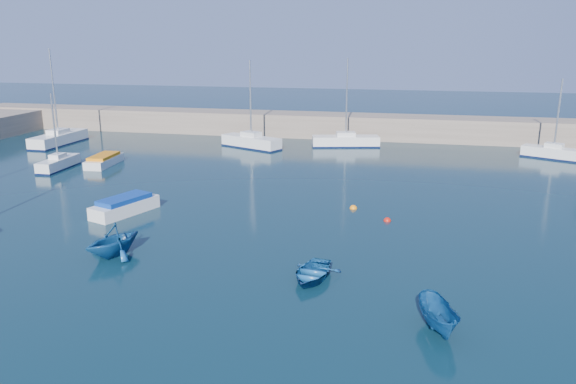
% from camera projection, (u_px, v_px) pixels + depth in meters
% --- Properties ---
extents(ground, '(220.00, 220.00, 0.00)m').
position_uv_depth(ground, '(233.00, 338.00, 21.38)').
color(ground, '#0B2530').
rests_on(ground, ground).
extents(back_wall, '(96.00, 4.50, 2.60)m').
position_uv_depth(back_wall, '(356.00, 126.00, 64.37)').
color(back_wall, '#796A5C').
rests_on(back_wall, ground).
extents(sailboat_3, '(1.53, 4.91, 6.57)m').
position_uv_depth(sailboat_3, '(58.00, 163.00, 48.86)').
color(sailboat_3, silver).
rests_on(sailboat_3, ground).
extents(sailboat_4, '(2.32, 7.74, 10.04)m').
position_uv_depth(sailboat_4, '(59.00, 138.00, 60.25)').
color(sailboat_4, silver).
rests_on(sailboat_4, ground).
extents(sailboat_5, '(6.89, 4.54, 8.93)m').
position_uv_depth(sailboat_5, '(251.00, 141.00, 58.47)').
color(sailboat_5, silver).
rests_on(sailboat_5, ground).
extents(sailboat_6, '(7.25, 3.55, 9.13)m').
position_uv_depth(sailboat_6, '(346.00, 141.00, 59.22)').
color(sailboat_6, silver).
rests_on(sailboat_6, ground).
extents(sailboat_7, '(5.69, 3.90, 7.47)m').
position_uv_depth(sailboat_7, '(553.00, 153.00, 53.14)').
color(sailboat_7, silver).
rests_on(sailboat_7, ground).
extents(motorboat_1, '(3.11, 4.93, 1.14)m').
position_uv_depth(motorboat_1, '(125.00, 206.00, 36.45)').
color(motorboat_1, silver).
rests_on(motorboat_1, ground).
extents(motorboat_2, '(2.02, 4.85, 0.98)m').
position_uv_depth(motorboat_2, '(104.00, 160.00, 50.41)').
color(motorboat_2, silver).
rests_on(motorboat_2, ground).
extents(dinghy_center, '(2.73, 3.50, 0.66)m').
position_uv_depth(dinghy_center, '(312.00, 273.00, 26.51)').
color(dinghy_center, navy).
rests_on(dinghy_center, ground).
extents(dinghy_left, '(3.90, 4.13, 1.73)m').
position_uv_depth(dinghy_left, '(113.00, 240.00, 29.27)').
color(dinghy_left, navy).
rests_on(dinghy_left, ground).
extents(dinghy_right, '(1.98, 3.29, 1.19)m').
position_uv_depth(dinghy_right, '(439.00, 317.00, 21.75)').
color(dinghy_right, navy).
rests_on(dinghy_right, ground).
extents(buoy_1, '(0.48, 0.48, 0.48)m').
position_uv_depth(buoy_1, '(387.00, 221.00, 35.09)').
color(buoy_1, '#B4190D').
rests_on(buoy_1, ground).
extents(buoy_3, '(0.50, 0.50, 0.50)m').
position_uv_depth(buoy_3, '(353.00, 209.00, 37.66)').
color(buoy_3, orange).
rests_on(buoy_3, ground).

